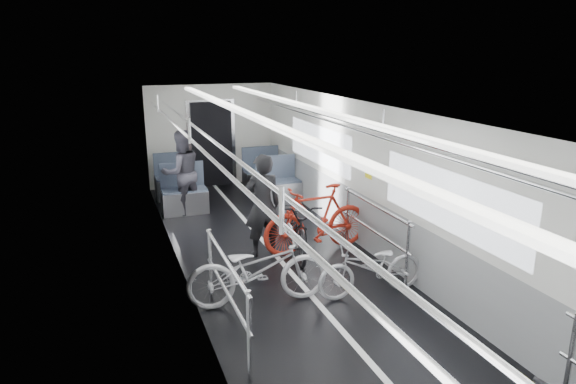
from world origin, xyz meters
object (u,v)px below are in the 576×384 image
at_px(bike_right_mid, 371,267).
at_px(bike_right_far, 317,219).
at_px(bike_left_far, 258,269).
at_px(person_seated, 182,173).
at_px(bike_aisle, 298,226).
at_px(person_standing, 262,206).

bearing_deg(bike_right_mid, bike_right_far, -176.54).
bearing_deg(bike_left_far, person_seated, 9.81).
bearing_deg(bike_right_far, bike_aisle, -103.21).
distance_m(bike_right_mid, person_seated, 4.79).
distance_m(bike_left_far, bike_right_far, 1.98).
bearing_deg(bike_left_far, person_standing, -14.09).
relative_size(bike_left_far, bike_right_mid, 1.21).
height_order(bike_aisle, person_standing, person_standing).
bearing_deg(bike_left_far, bike_right_far, -39.97).
bearing_deg(bike_right_far, person_standing, -103.27).
xyz_separation_m(bike_left_far, person_standing, (0.55, 1.54, 0.34)).
height_order(bike_left_far, person_standing, person_standing).
bearing_deg(person_seated, bike_right_far, 109.63).
bearing_deg(bike_left_far, bike_aisle, -32.27).
height_order(person_standing, person_seated, person_seated).
relative_size(bike_left_far, bike_right_far, 0.99).
distance_m(bike_right_mid, bike_right_far, 1.69).
relative_size(bike_left_far, person_standing, 1.11).
xyz_separation_m(bike_left_far, bike_right_mid, (1.49, -0.30, -0.08)).
bearing_deg(person_standing, person_seated, -71.78).
distance_m(bike_right_far, bike_aisle, 0.32).
xyz_separation_m(bike_right_far, bike_aisle, (-0.30, 0.05, -0.10)).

